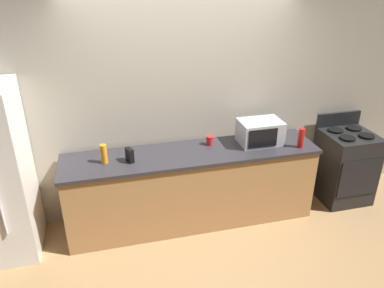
{
  "coord_description": "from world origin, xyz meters",
  "views": [
    {
      "loc": [
        -0.9,
        -3.16,
        2.75
      ],
      "look_at": [
        0.0,
        0.4,
        1.0
      ],
      "focal_mm": 34.99,
      "sensor_mm": 36.0,
      "label": 1
    }
  ],
  "objects_px": {
    "cordless_phone": "(130,155)",
    "bottle_hot_sauce": "(301,138)",
    "bottle_dish_soap": "(104,154)",
    "microwave": "(260,132)",
    "mug_red": "(210,140)",
    "stove_range": "(345,166)"
  },
  "relations": [
    {
      "from": "stove_range",
      "to": "microwave",
      "type": "xyz_separation_m",
      "value": [
        -1.18,
        0.05,
        0.57
      ]
    },
    {
      "from": "bottle_dish_soap",
      "to": "mug_red",
      "type": "bearing_deg",
      "value": 7.28
    },
    {
      "from": "stove_range",
      "to": "bottle_dish_soap",
      "type": "bearing_deg",
      "value": -179.76
    },
    {
      "from": "bottle_dish_soap",
      "to": "mug_red",
      "type": "relative_size",
      "value": 1.97
    },
    {
      "from": "stove_range",
      "to": "mug_red",
      "type": "xyz_separation_m",
      "value": [
        -1.76,
        0.14,
        0.49
      ]
    },
    {
      "from": "cordless_phone",
      "to": "mug_red",
      "type": "xyz_separation_m",
      "value": [
        0.93,
        0.19,
        -0.02
      ]
    },
    {
      "from": "microwave",
      "to": "bottle_hot_sauce",
      "type": "xyz_separation_m",
      "value": [
        0.4,
        -0.22,
        -0.02
      ]
    },
    {
      "from": "stove_range",
      "to": "microwave",
      "type": "height_order",
      "value": "microwave"
    },
    {
      "from": "microwave",
      "to": "bottle_hot_sauce",
      "type": "distance_m",
      "value": 0.46
    },
    {
      "from": "bottle_hot_sauce",
      "to": "bottle_dish_soap",
      "type": "bearing_deg",
      "value": 175.65
    },
    {
      "from": "bottle_hot_sauce",
      "to": "mug_red",
      "type": "relative_size",
      "value": 2.17
    },
    {
      "from": "mug_red",
      "to": "microwave",
      "type": "bearing_deg",
      "value": -9.05
    },
    {
      "from": "stove_range",
      "to": "cordless_phone",
      "type": "xyz_separation_m",
      "value": [
        -2.68,
        -0.05,
        0.51
      ]
    },
    {
      "from": "cordless_phone",
      "to": "bottle_hot_sauce",
      "type": "relative_size",
      "value": 0.66
    },
    {
      "from": "stove_range",
      "to": "cordless_phone",
      "type": "distance_m",
      "value": 2.73
    },
    {
      "from": "stove_range",
      "to": "cordless_phone",
      "type": "relative_size",
      "value": 7.2
    },
    {
      "from": "bottle_hot_sauce",
      "to": "mug_red",
      "type": "height_order",
      "value": "bottle_hot_sauce"
    },
    {
      "from": "microwave",
      "to": "cordless_phone",
      "type": "height_order",
      "value": "microwave"
    },
    {
      "from": "stove_range",
      "to": "microwave",
      "type": "distance_m",
      "value": 1.32
    },
    {
      "from": "microwave",
      "to": "bottle_hot_sauce",
      "type": "relative_size",
      "value": 2.12
    },
    {
      "from": "cordless_phone",
      "to": "mug_red",
      "type": "height_order",
      "value": "cordless_phone"
    },
    {
      "from": "stove_range",
      "to": "bottle_hot_sauce",
      "type": "xyz_separation_m",
      "value": [
        -0.79,
        -0.18,
        0.55
      ]
    }
  ]
}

